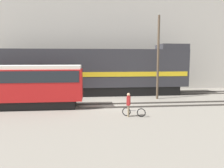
{
  "coord_description": "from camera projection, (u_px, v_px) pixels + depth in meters",
  "views": [
    {
      "loc": [
        -2.16,
        -19.06,
        4.06
      ],
      "look_at": [
        -0.17,
        0.18,
        1.8
      ],
      "focal_mm": 35.0,
      "sensor_mm": 36.0,
      "label": 1
    }
  ],
  "objects": [
    {
      "name": "track_near",
      "position": [
        115.0,
        105.0,
        18.7
      ],
      "size": [
        60.0,
        1.5,
        0.14
      ],
      "color": "#47423D",
      "rests_on": "ground"
    },
    {
      "name": "ground_plane",
      "position": [
        114.0,
        104.0,
        19.52
      ],
      "size": [
        120.0,
        120.0,
        0.0
      ],
      "primitive_type": "plane",
      "color": "slate"
    },
    {
      "name": "streetcar",
      "position": [
        23.0,
        84.0,
        17.71
      ],
      "size": [
        9.62,
        2.54,
        3.52
      ],
      "color": "black",
      "rests_on": "ground"
    },
    {
      "name": "building_backdrop",
      "position": [
        104.0,
        32.0,
        30.7
      ],
      "size": [
        42.36,
        6.0,
        15.59
      ],
      "color": "#B7B2A8",
      "rests_on": "ground"
    },
    {
      "name": "bicycle",
      "position": [
        134.0,
        112.0,
        15.34
      ],
      "size": [
        1.58,
        0.72,
        0.68
      ],
      "color": "black",
      "rests_on": "ground"
    },
    {
      "name": "person",
      "position": [
        129.0,
        102.0,
        15.21
      ],
      "size": [
        0.33,
        0.41,
        1.68
      ],
      "color": "#8C7A5B",
      "rests_on": "ground"
    },
    {
      "name": "track_far",
      "position": [
        109.0,
        94.0,
        24.6
      ],
      "size": [
        60.0,
        1.51,
        0.14
      ],
      "color": "#47423D",
      "rests_on": "ground"
    },
    {
      "name": "freight_locomotive",
      "position": [
        90.0,
        72.0,
        24.09
      ],
      "size": [
        21.71,
        3.04,
        5.65
      ],
      "color": "black",
      "rests_on": "ground"
    },
    {
      "name": "utility_pole_center",
      "position": [
        158.0,
        58.0,
        21.65
      ],
      "size": [
        0.22,
        0.22,
        8.27
      ],
      "color": "#4C3D2D",
      "rests_on": "ground"
    }
  ]
}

